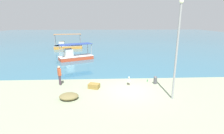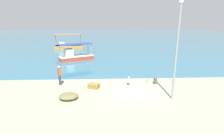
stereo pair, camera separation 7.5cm
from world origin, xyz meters
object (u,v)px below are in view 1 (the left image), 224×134
lamp_post (177,47)px  net_pile (69,96)px  fisherman_standing (59,75)px  fishing_boat_near_left (67,46)px  pelican (129,81)px  glass_bottle (147,81)px  fishing_boat_center (75,56)px  mooring_bollard (155,80)px  cargo_crate (94,86)px

lamp_post → net_pile: lamp_post is taller
fisherman_standing → net_pile: size_ratio=1.25×
fishing_boat_near_left → pelican: 22.50m
pelican → glass_bottle: size_ratio=2.98×
net_pile → fishing_boat_near_left: bearing=101.3°
fishing_boat_center → fishing_boat_near_left: bearing=106.4°
lamp_post → mooring_bollard: size_ratio=9.39×
pelican → net_pile: pelican is taller
lamp_post → mooring_bollard: bearing=96.9°
lamp_post → glass_bottle: lamp_post is taller
fishing_boat_near_left → pelican: fishing_boat_near_left is taller
pelican → glass_bottle: pelican is taller
fishing_boat_near_left → fisherman_standing: (3.33, -20.21, 0.33)m
glass_bottle → net_pile: bearing=-153.1°
pelican → lamp_post: lamp_post is taller
fishing_boat_center → fishing_boat_near_left: size_ratio=0.89×
lamp_post → fisherman_standing: bearing=160.0°
fishing_boat_near_left → glass_bottle: bearing=-60.8°
fishing_boat_center → fishing_boat_near_left: (-3.02, 10.27, -0.00)m
fishing_boat_near_left → pelican: bearing=-65.7°
fishing_boat_center → glass_bottle: bearing=-49.9°
fishing_boat_near_left → mooring_bollard: bearing=-60.2°
fishing_boat_near_left → cargo_crate: (6.30, -21.14, -0.38)m
fisherman_standing → glass_bottle: size_ratio=6.26×
cargo_crate → lamp_post: bearing=-21.4°
pelican → lamp_post: bearing=-46.4°
fishing_boat_near_left → net_pile: (4.63, -23.10, -0.37)m
fishing_boat_center → pelican: size_ratio=6.19×
pelican → glass_bottle: (1.81, 0.68, -0.27)m
fishing_boat_center → lamp_post: 16.18m
fisherman_standing → net_pile: 3.24m
fishing_boat_center → lamp_post: bearing=-55.6°
mooring_bollard → glass_bottle: (-0.56, 0.52, -0.27)m
fishing_boat_near_left → glass_bottle: fishing_boat_near_left is taller
fishing_boat_near_left → fisherman_standing: 20.48m
mooring_bollard → glass_bottle: mooring_bollard is taller
pelican → cargo_crate: (-2.96, -0.63, -0.18)m
lamp_post → cargo_crate: lamp_post is taller
pelican → mooring_bollard: (2.37, 0.16, 0.00)m
pelican → lamp_post: 5.18m
fisherman_standing → lamp_post: bearing=-20.0°
cargo_crate → fishing_boat_near_left: bearing=106.6°
fishing_boat_center → mooring_bollard: size_ratio=7.01×
fishing_boat_center → mooring_bollard: (8.61, -10.07, -0.20)m
net_pile → glass_bottle: net_pile is taller
pelican → mooring_bollard: size_ratio=1.13×
mooring_bollard → net_pile: (-7.00, -2.75, -0.17)m
lamp_post → glass_bottle: 5.14m
fishing_boat_center → glass_bottle: (8.05, -9.55, -0.47)m
lamp_post → glass_bottle: bearing=104.6°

